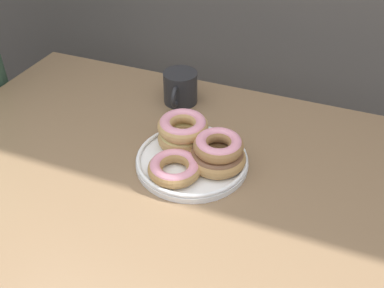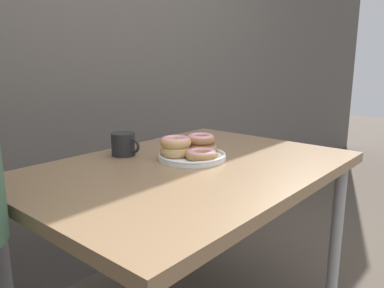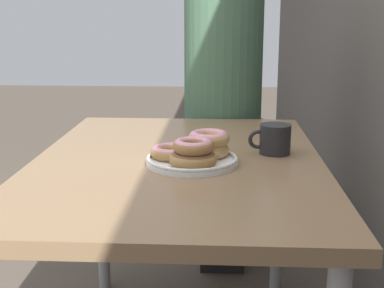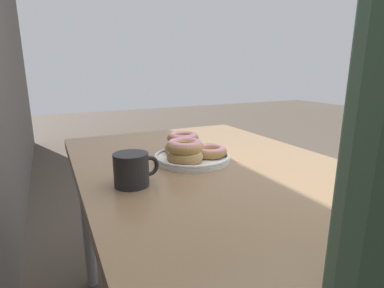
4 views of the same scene
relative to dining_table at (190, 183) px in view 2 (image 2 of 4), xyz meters
The scene contains 4 objects.
wall_back 0.96m from the dining_table, 90.00° to the left, with size 8.00×0.05×2.60m.
dining_table is the anchor object (origin of this frame).
donut_plate 0.14m from the dining_table, 38.16° to the left, with size 0.29×0.27×0.09m.
coffee_mug 0.32m from the dining_table, 103.61° to the left, with size 0.10×0.13×0.09m.
Camera 2 is at (-1.01, -0.48, 1.12)m, focal length 35.00 mm.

